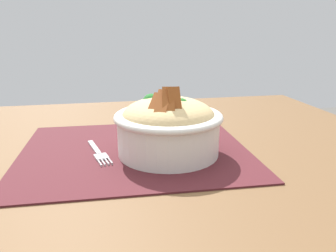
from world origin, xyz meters
name	(u,v)px	position (x,y,z in m)	size (l,w,h in m)	color
table	(129,194)	(0.00, 0.00, 0.67)	(1.12, 0.92, 0.75)	brown
placemat	(135,150)	(-0.02, -0.03, 0.75)	(0.41, 0.35, 0.00)	#47191E
bowl	(168,124)	(-0.07, 0.00, 0.80)	(0.19, 0.19, 0.13)	silver
fork	(99,153)	(0.05, -0.02, 0.75)	(0.05, 0.13, 0.00)	#B6B6B6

